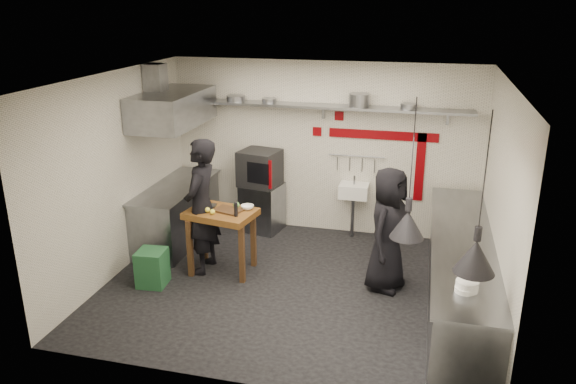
% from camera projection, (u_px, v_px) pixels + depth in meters
% --- Properties ---
extents(floor, '(5.00, 5.00, 0.00)m').
position_uv_depth(floor, '(292.00, 286.00, 7.63)').
color(floor, black).
rests_on(floor, ground).
extents(ceiling, '(5.00, 5.00, 0.00)m').
position_uv_depth(ceiling, '(293.00, 78.00, 6.71)').
color(ceiling, silver).
rests_on(ceiling, floor).
extents(wall_back, '(5.00, 0.04, 2.80)m').
position_uv_depth(wall_back, '(323.00, 148.00, 9.09)').
color(wall_back, silver).
rests_on(wall_back, floor).
extents(wall_front, '(5.00, 0.04, 2.80)m').
position_uv_depth(wall_front, '(240.00, 259.00, 5.25)').
color(wall_front, silver).
rests_on(wall_front, floor).
extents(wall_left, '(0.04, 4.20, 2.80)m').
position_uv_depth(wall_left, '(117.00, 175.00, 7.75)').
color(wall_left, silver).
rests_on(wall_left, floor).
extents(wall_right, '(0.04, 4.20, 2.80)m').
position_uv_depth(wall_right, '(499.00, 205.00, 6.59)').
color(wall_right, silver).
rests_on(wall_right, floor).
extents(red_band_horiz, '(1.70, 0.02, 0.14)m').
position_uv_depth(red_band_horiz, '(383.00, 135.00, 8.77)').
color(red_band_horiz, '#720207').
rests_on(red_band_horiz, wall_back).
extents(red_band_vert, '(0.14, 0.02, 1.10)m').
position_uv_depth(red_band_vert, '(420.00, 167.00, 8.78)').
color(red_band_vert, '#720207').
rests_on(red_band_vert, wall_back).
extents(red_tile_a, '(0.14, 0.02, 0.14)m').
position_uv_depth(red_tile_a, '(339.00, 116.00, 8.84)').
color(red_tile_a, '#720207').
rests_on(red_tile_a, wall_back).
extents(red_tile_b, '(0.14, 0.02, 0.14)m').
position_uv_depth(red_tile_b, '(317.00, 131.00, 9.01)').
color(red_tile_b, '#720207').
rests_on(red_tile_b, wall_back).
extents(back_shelf, '(4.60, 0.34, 0.04)m').
position_uv_depth(back_shelf, '(322.00, 106.00, 8.69)').
color(back_shelf, slate).
rests_on(back_shelf, wall_back).
extents(shelf_bracket_left, '(0.04, 0.06, 0.24)m').
position_uv_depth(shelf_bracket_left, '(211.00, 106.00, 9.30)').
color(shelf_bracket_left, slate).
rests_on(shelf_bracket_left, wall_back).
extents(shelf_bracket_mid, '(0.04, 0.06, 0.24)m').
position_uv_depth(shelf_bracket_mid, '(324.00, 111.00, 8.86)').
color(shelf_bracket_mid, slate).
rests_on(shelf_bracket_mid, wall_back).
extents(shelf_bracket_right, '(0.04, 0.06, 0.24)m').
position_uv_depth(shelf_bracket_right, '(448.00, 117.00, 8.43)').
color(shelf_bracket_right, slate).
rests_on(shelf_bracket_right, wall_back).
extents(pan_far_left, '(0.34, 0.34, 0.09)m').
position_uv_depth(pan_far_left, '(236.00, 98.00, 9.00)').
color(pan_far_left, slate).
rests_on(pan_far_left, back_shelf).
extents(pan_mid_left, '(0.24, 0.24, 0.07)m').
position_uv_depth(pan_mid_left, '(269.00, 100.00, 8.87)').
color(pan_mid_left, slate).
rests_on(pan_mid_left, back_shelf).
extents(stock_pot, '(0.40, 0.40, 0.20)m').
position_uv_depth(stock_pot, '(359.00, 100.00, 8.52)').
color(stock_pot, slate).
rests_on(stock_pot, back_shelf).
extents(pan_right, '(0.31, 0.31, 0.08)m').
position_uv_depth(pan_right, '(409.00, 106.00, 8.37)').
color(pan_right, slate).
rests_on(pan_right, back_shelf).
extents(oven_stand, '(0.71, 0.67, 0.80)m').
position_uv_depth(oven_stand, '(262.00, 207.00, 9.38)').
color(oven_stand, slate).
rests_on(oven_stand, floor).
extents(combi_oven, '(0.70, 0.67, 0.58)m').
position_uv_depth(combi_oven, '(260.00, 168.00, 9.14)').
color(combi_oven, black).
rests_on(combi_oven, oven_stand).
extents(oven_door, '(0.52, 0.13, 0.46)m').
position_uv_depth(oven_door, '(257.00, 173.00, 8.88)').
color(oven_door, '#720207').
rests_on(oven_door, combi_oven).
extents(oven_glass, '(0.38, 0.09, 0.34)m').
position_uv_depth(oven_glass, '(258.00, 173.00, 8.85)').
color(oven_glass, black).
rests_on(oven_glass, oven_door).
extents(hand_sink, '(0.46, 0.34, 0.22)m').
position_uv_depth(hand_sink, '(354.00, 191.00, 9.01)').
color(hand_sink, white).
rests_on(hand_sink, wall_back).
extents(sink_tap, '(0.03, 0.03, 0.14)m').
position_uv_depth(sink_tap, '(354.00, 180.00, 8.95)').
color(sink_tap, slate).
rests_on(sink_tap, hand_sink).
extents(sink_drain, '(0.06, 0.06, 0.66)m').
position_uv_depth(sink_drain, '(353.00, 217.00, 9.11)').
color(sink_drain, slate).
rests_on(sink_drain, floor).
extents(utensil_rail, '(0.90, 0.02, 0.02)m').
position_uv_depth(utensil_rail, '(356.00, 156.00, 8.96)').
color(utensil_rail, slate).
rests_on(utensil_rail, wall_back).
extents(counter_right, '(0.70, 3.80, 0.90)m').
position_uv_depth(counter_right, '(460.00, 274.00, 6.99)').
color(counter_right, slate).
rests_on(counter_right, floor).
extents(counter_right_top, '(0.76, 3.90, 0.03)m').
position_uv_depth(counter_right_top, '(464.00, 240.00, 6.83)').
color(counter_right_top, slate).
rests_on(counter_right_top, counter_right).
extents(plate_stack, '(0.28, 0.28, 0.11)m').
position_uv_depth(plate_stack, '(467.00, 286.00, 5.61)').
color(plate_stack, white).
rests_on(plate_stack, counter_right_top).
extents(small_bowl_right, '(0.22, 0.22, 0.05)m').
position_uv_depth(small_bowl_right, '(465.00, 289.00, 5.60)').
color(small_bowl_right, white).
rests_on(small_bowl_right, counter_right_top).
extents(counter_left, '(0.70, 1.90, 0.90)m').
position_uv_depth(counter_left, '(177.00, 214.00, 8.94)').
color(counter_left, slate).
rests_on(counter_left, floor).
extents(counter_left_top, '(0.76, 2.00, 0.03)m').
position_uv_depth(counter_left_top, '(175.00, 186.00, 8.79)').
color(counter_left_top, slate).
rests_on(counter_left_top, counter_left).
extents(extractor_hood, '(0.78, 1.60, 0.50)m').
position_uv_depth(extractor_hood, '(173.00, 108.00, 8.37)').
color(extractor_hood, slate).
rests_on(extractor_hood, ceiling).
extents(hood_duct, '(0.28, 0.28, 0.50)m').
position_uv_depth(hood_duct, '(155.00, 81.00, 8.30)').
color(hood_duct, slate).
rests_on(hood_duct, ceiling).
extents(green_bin, '(0.40, 0.40, 0.50)m').
position_uv_depth(green_bin, '(152.00, 268.00, 7.60)').
color(green_bin, '#215730').
rests_on(green_bin, floor).
extents(prep_table, '(1.01, 0.79, 0.92)m').
position_uv_depth(prep_table, '(222.00, 241.00, 7.92)').
color(prep_table, brown).
rests_on(prep_table, floor).
extents(cutting_board, '(0.44, 0.36, 0.02)m').
position_uv_depth(cutting_board, '(228.00, 210.00, 7.76)').
color(cutting_board, '#482D18').
rests_on(cutting_board, prep_table).
extents(pepper_mill, '(0.06, 0.06, 0.20)m').
position_uv_depth(pepper_mill, '(236.00, 209.00, 7.54)').
color(pepper_mill, black).
rests_on(pepper_mill, prep_table).
extents(lemon_a, '(0.08, 0.08, 0.07)m').
position_uv_depth(lemon_a, '(207.00, 210.00, 7.69)').
color(lemon_a, '#FCEF3D').
rests_on(lemon_a, prep_table).
extents(lemon_b, '(0.08, 0.08, 0.07)m').
position_uv_depth(lemon_b, '(212.00, 212.00, 7.63)').
color(lemon_b, '#FCEF3D').
rests_on(lemon_b, prep_table).
extents(veg_ball, '(0.09, 0.09, 0.09)m').
position_uv_depth(veg_ball, '(236.00, 205.00, 7.84)').
color(veg_ball, '#5C9C44').
rests_on(veg_ball, prep_table).
extents(steel_tray, '(0.21, 0.15, 0.03)m').
position_uv_depth(steel_tray, '(209.00, 206.00, 7.92)').
color(steel_tray, slate).
rests_on(steel_tray, prep_table).
extents(bowl, '(0.21, 0.21, 0.06)m').
position_uv_depth(bowl, '(247.00, 207.00, 7.82)').
color(bowl, white).
rests_on(bowl, prep_table).
extents(heat_lamp_near, '(0.46, 0.46, 1.49)m').
position_uv_depth(heat_lamp_near, '(411.00, 170.00, 5.69)').
color(heat_lamp_near, black).
rests_on(heat_lamp_near, ceiling).
extents(heat_lamp_far, '(0.49, 0.49, 1.56)m').
position_uv_depth(heat_lamp_far, '(483.00, 195.00, 5.08)').
color(heat_lamp_far, black).
rests_on(heat_lamp_far, ceiling).
extents(chef_left, '(0.47, 0.71, 1.93)m').
position_uv_depth(chef_left, '(201.00, 207.00, 7.80)').
color(chef_left, black).
rests_on(chef_left, floor).
extents(chef_right, '(0.77, 0.95, 1.68)m').
position_uv_depth(chef_right, '(388.00, 229.00, 7.35)').
color(chef_right, black).
rests_on(chef_right, floor).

